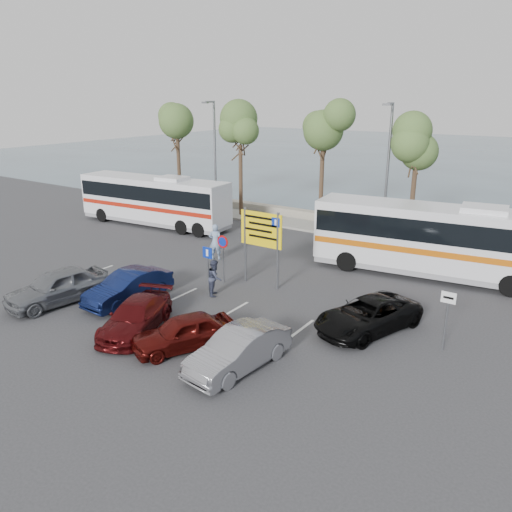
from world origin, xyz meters
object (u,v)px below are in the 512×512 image
Objects in this scene: direction_sign at (261,235)px; car_silver_b at (239,350)px; car_blue at (128,287)px; suv_black at (368,315)px; coach_bus_left at (154,202)px; street_lamp_right at (387,166)px; pedestrian_near at (215,242)px; pedestrian_far at (215,278)px; car_silver_a at (58,287)px; car_red at (183,332)px; car_maroon at (136,316)px; coach_bus_right at (439,243)px; street_lamp_left at (214,152)px.

car_silver_b is (3.60, -6.70, -1.77)m from direction_sign.
car_blue is 10.12m from suv_black.
coach_bus_left reaches higher than car_blue.
pedestrian_near is (-6.18, -8.52, -3.61)m from street_lamp_right.
street_lamp_right is 1.96× the size of car_blue.
coach_bus_left is 6.88× the size of pedestrian_far.
pedestrian_far is (-1.00, -2.20, -1.61)m from direction_sign.
direction_sign reaches higher than car_silver_a.
pedestrian_near is at bearing 156.68° from direction_sign.
street_lamp_right reaches higher than car_silver_b.
street_lamp_right reaches higher than suv_black.
pedestrian_far is (-2.20, 4.50, 0.20)m from car_red.
car_silver_a is (-8.00, -17.02, -3.86)m from street_lamp_right.
coach_bus_left is at bearing 178.35° from suv_black.
direction_sign is 0.88× the size of car_maroon.
coach_bus_left is at bearing -178.76° from coach_bus_right.
car_silver_a is 4.80m from car_maroon.
pedestrian_near is (-10.18, 3.50, 0.37)m from suv_black.
pedestrian_near is at bearing -179.61° from suv_black.
pedestrian_near is (-10.68, -3.96, -0.74)m from coach_bus_right.
street_lamp_left is 2.00× the size of car_silver_b.
street_lamp_left is 1.79× the size of suv_black.
street_lamp_left reaches higher than car_red.
coach_bus_left is 0.93× the size of coach_bus_right.
suv_black is (4.80, 5.00, 0.01)m from car_red.
car_silver_b is 6.44m from pedestrian_far.
pedestrian_far reaches higher than car_silver_a.
pedestrian_near is at bearing 96.50° from car_blue.
coach_bus_left is 5.71× the size of pedestrian_near.
car_blue is at bearing -133.46° from coach_bus_right.
direction_sign is (11.00, -10.32, -2.17)m from street_lamp_left.
coach_bus_right is at bearing -45.38° from street_lamp_right.
pedestrian_near reaches higher than car_silver_b.
coach_bus_right is (4.50, -4.56, -2.88)m from street_lamp_right.
street_lamp_right is at bearing 19.09° from coach_bus_left.
coach_bus_right is at bearing 48.10° from car_blue.
coach_bus_right is at bearing -73.97° from pedestrian_far.
coach_bus_right reaches higher than pedestrian_near.
coach_bus_left is at bearing 126.42° from car_silver_a.
car_silver_b is (-2.40, -5.00, 0.04)m from suv_black.
car_silver_a is 2.20× the size of pedestrian_near.
coach_bus_left is 8.93m from pedestrian_near.
car_silver_b reaches higher than car_red.
suv_black is at bearing 134.43° from pedestrian_near.
street_lamp_right is 1.95× the size of car_maroon.
suv_black is at bearing -15.81° from direction_sign.
car_maroon is at bearing -151.73° from car_red.
pedestrian_near reaches higher than car_blue.
coach_bus_left reaches higher than suv_black.
street_lamp_left is 21.32m from car_red.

